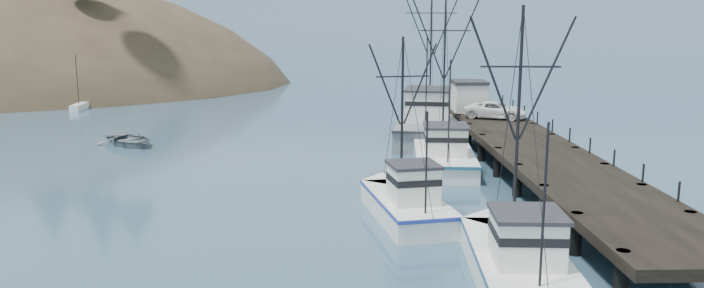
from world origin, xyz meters
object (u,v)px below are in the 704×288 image
Objects in this scene: trawler_mid at (405,203)px; trawler_far at (443,155)px; work_vessel at (428,123)px; pier at (537,152)px; trawler_near at (517,258)px; pier_shed at (469,96)px; motorboat at (130,145)px; pickup_truck at (496,110)px.

trawler_far reaches higher than trawler_mid.
pier is at bearing -70.74° from work_vessel.
pier_shed is at bearing 82.21° from trawler_near.
trawler_near is at bearing -66.12° from trawler_mid.
trawler_mid is at bearing -108.14° from pier_shed.
pier_shed is at bearing 27.08° from work_vessel.
motorboat is (-20.75, 20.90, -0.82)m from trawler_mid.
pier_shed is at bearing 71.86° from trawler_mid.
pier is at bearing -157.89° from pickup_truck.
trawler_far is at bearing -62.30° from motorboat.
pickup_truck is (6.17, 30.19, 1.90)m from trawler_near.
pier is 32.77m from motorboat.
motorboat is at bearing 114.42° from pickup_truck.
trawler_mid reaches higher than pickup_truck.
work_vessel is 6.02m from pickup_truck.
pier_shed is at bearing -33.66° from motorboat.
work_vessel is 25.51m from motorboat.
trawler_mid is 13.03m from trawler_far.
trawler_far is at bearing 89.30° from trawler_near.
trawler_near is 3.61× the size of pier_shed.
pier is 18.56m from trawler_near.
trawler_near is at bearing -97.79° from pier_shed.
pickup_truck is 0.91× the size of motorboat.
work_vessel is 3.32× the size of pickup_truck.
pickup_truck is (9.95, 21.67, 1.90)m from trawler_mid.
trawler_near is at bearing -168.57° from pickup_truck.
pier is at bearing -30.48° from trawler_far.
work_vessel reaches higher than trawler_far.
pier_shed is 4.53m from pickup_truck.
pickup_truck is at bearing 78.45° from trawler_near.
pickup_truck reaches higher than pier.
pier_shed reaches higher than pickup_truck.
trawler_far reaches higher than pier.
trawler_far is at bearing 149.52° from pier.
pier is 4.40× the size of trawler_mid.
pier_shed is 0.56× the size of motorboat.
trawler_near is 9.32m from trawler_mid.
pier is at bearing -85.69° from pier_shed.
trawler_mid is at bearing -108.01° from trawler_far.
trawler_far is at bearing 71.99° from trawler_mid.
trawler_mid is 24.32m from work_vessel.
pier_shed is 0.62× the size of pickup_truck.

